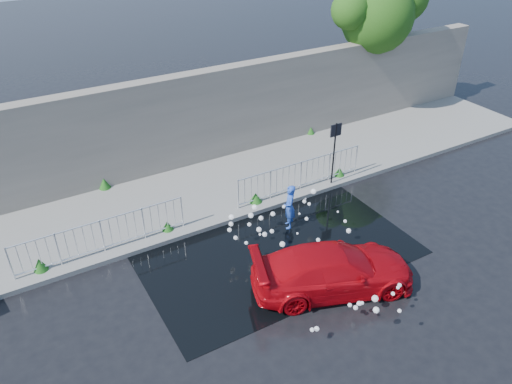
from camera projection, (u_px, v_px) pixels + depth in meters
ground at (279, 274)px, 14.12m from camera, size 90.00×90.00×0.00m
pavement at (204, 192)px, 17.75m from camera, size 30.00×4.00×0.15m
curb at (230, 219)px, 16.28m from camera, size 30.00×0.25×0.16m
retaining_wall at (176, 122)px, 18.40m from camera, size 30.00×0.60×3.50m
puddle at (276, 249)px, 15.06m from camera, size 8.00×5.00×0.01m
sign_post at (335, 144)px, 17.28m from camera, size 0.45×0.06×2.50m
tree at (380, 13)px, 21.19m from camera, size 4.82×3.16×6.22m
railing_left at (102, 235)px, 14.48m from camera, size 5.05×0.05×1.10m
railing_right at (301, 174)px, 17.47m from camera, size 5.05×0.05×1.10m
weeds at (198, 195)px, 17.09m from camera, size 12.17×3.93×0.40m
water_spray at (300, 246)px, 14.13m from camera, size 3.69×5.57×0.96m
red_car at (333, 269)px, 13.32m from camera, size 4.74×3.13×1.28m
person at (289, 207)px, 15.68m from camera, size 0.56×0.65×1.50m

